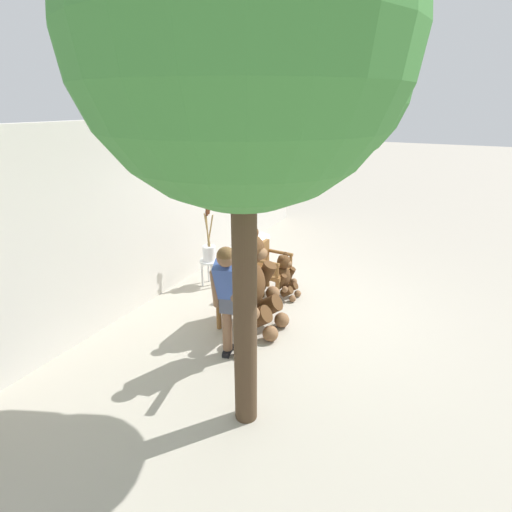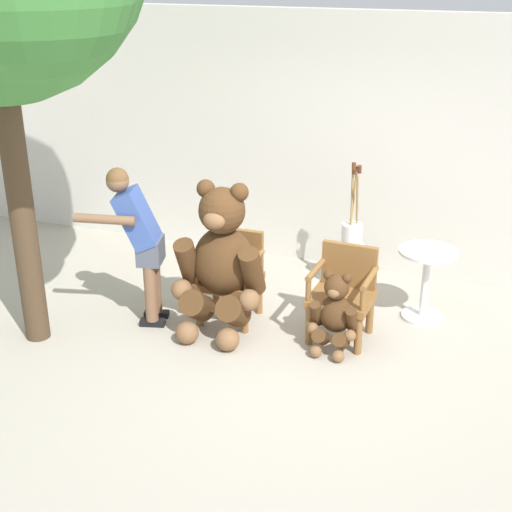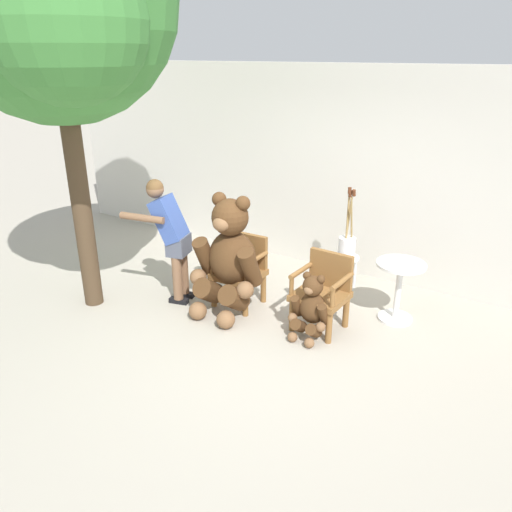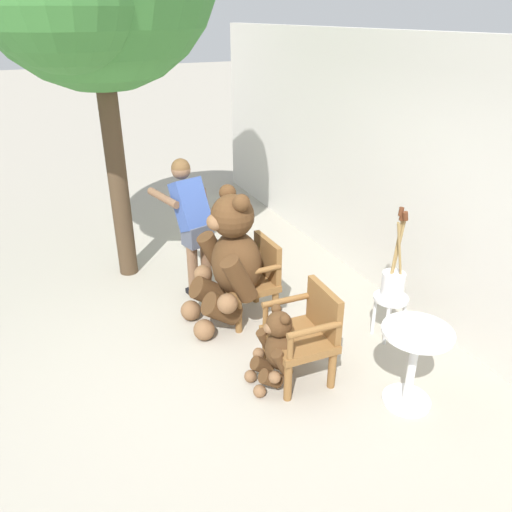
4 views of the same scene
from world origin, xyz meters
name	(u,v)px [view 1 (image 1 of 4)]	position (x,y,z in m)	size (l,w,h in m)	color
ground_plane	(297,317)	(0.00, 0.00, 0.00)	(60.00, 60.00, 0.00)	#A8A091
back_wall	(162,208)	(0.00, 2.40, 1.40)	(10.00, 0.16, 2.80)	beige
wooden_chair_left	(236,294)	(-0.55, 0.72, 0.46)	(0.57, 0.53, 0.86)	brown
wooden_chair_right	(269,268)	(0.55, 0.72, 0.46)	(0.58, 0.54, 0.86)	brown
teddy_bear_large	(252,282)	(-0.55, 0.46, 0.71)	(0.87, 0.82, 1.45)	#4C3019
teddy_bear_small	(285,276)	(0.55, 0.44, 0.37)	(0.45, 0.43, 0.75)	#4C3019
person_visitor	(231,293)	(-1.32, 0.33, 0.92)	(0.73, 0.61, 1.54)	black
white_stool	(210,266)	(0.38, 1.78, 0.36)	(0.34, 0.34, 0.46)	silver
brush_bucket	(209,250)	(0.38, 1.78, 0.64)	(0.22, 0.22, 0.92)	white
round_side_table	(255,250)	(1.22, 1.34, 0.45)	(0.56, 0.56, 0.72)	white
patio_tree	(257,47)	(-2.00, -0.36, 3.39)	(2.66, 2.54, 4.71)	#473523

